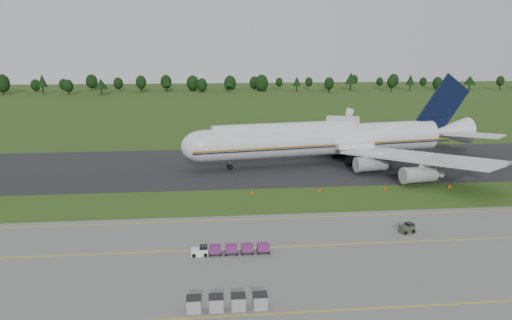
{
  "coord_description": "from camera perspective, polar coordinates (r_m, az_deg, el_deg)",
  "views": [
    {
      "loc": [
        -7.48,
        -88.01,
        28.15
      ],
      "look_at": [
        1.62,
        2.0,
        7.35
      ],
      "focal_mm": 35.0,
      "sensor_mm": 36.0,
      "label": 1
    }
  ],
  "objects": [
    {
      "name": "edge_markers",
      "position": [
        100.6,
        11.0,
        -3.38
      ],
      "size": [
        40.53,
        0.3,
        0.6
      ],
      "color": "#E44507",
      "rests_on": "ground"
    },
    {
      "name": "aircraft",
      "position": [
        122.37,
        8.36,
        2.43
      ],
      "size": [
        76.38,
        73.19,
        21.36
      ],
      "color": "silver",
      "rests_on": "ground"
    },
    {
      "name": "utility_cart",
      "position": [
        80.74,
        16.85,
        -7.55
      ],
      "size": [
        2.48,
        1.92,
        1.2
      ],
      "color": "#323827",
      "rests_on": "apron"
    },
    {
      "name": "baggage_train",
      "position": [
        69.84,
        -3.05,
        -10.16
      ],
      "size": [
        10.79,
        1.38,
        1.33
      ],
      "color": "white",
      "rests_on": "apron"
    },
    {
      "name": "apron",
      "position": [
        61.35,
        1.94,
        -14.34
      ],
      "size": [
        300.0,
        52.0,
        0.06
      ],
      "primitive_type": "cube",
      "color": "slate",
      "rests_on": "ground"
    },
    {
      "name": "taxiway",
      "position": [
        119.6,
        -2.02,
        -0.65
      ],
      "size": [
        300.0,
        40.0,
        0.08
      ],
      "primitive_type": "cube",
      "color": "black",
      "rests_on": "ground"
    },
    {
      "name": "tree_line",
      "position": [
        310.86,
        -5.94,
        8.79
      ],
      "size": [
        530.05,
        23.04,
        11.89
      ],
      "color": "black",
      "rests_on": "ground"
    },
    {
      "name": "uld_row",
      "position": [
        56.5,
        -3.31,
        -15.95
      ],
      "size": [
        8.83,
        1.63,
        1.61
      ],
      "color": "gray",
      "rests_on": "apron"
    },
    {
      "name": "apron_markings",
      "position": [
        67.59,
        1.13,
        -11.6
      ],
      "size": [
        300.0,
        30.2,
        0.01
      ],
      "color": "yellow",
      "rests_on": "apron"
    },
    {
      "name": "ground",
      "position": [
        92.7,
        -0.87,
        -4.73
      ],
      "size": [
        600.0,
        600.0,
        0.0
      ],
      "primitive_type": "plane",
      "color": "#2A4815",
      "rests_on": "ground"
    }
  ]
}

